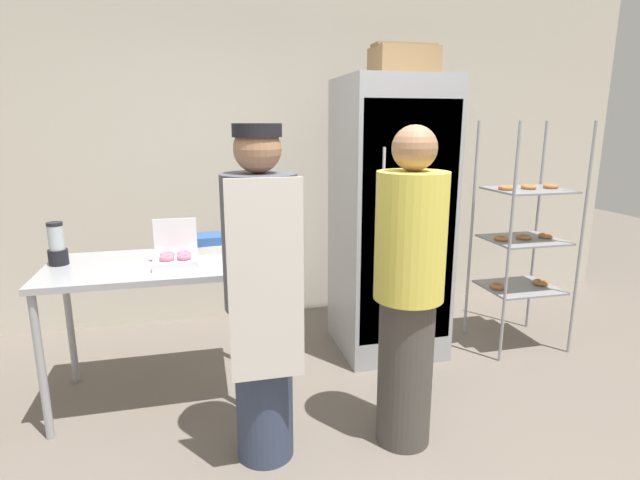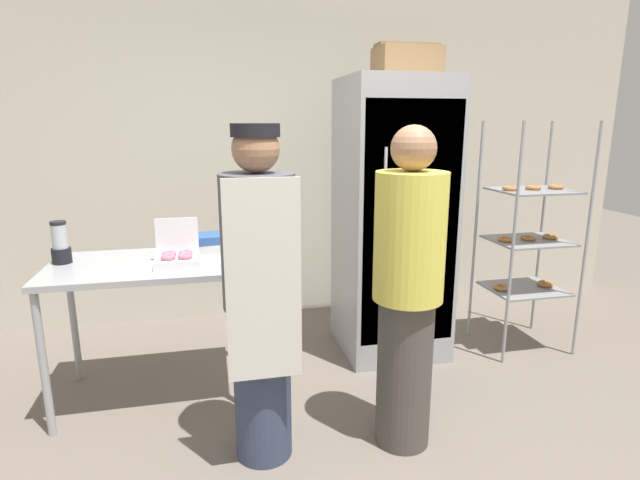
# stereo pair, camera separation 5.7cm
# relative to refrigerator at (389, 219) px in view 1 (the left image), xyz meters

# --- Properties ---
(back_wall) EXTENTS (6.40, 0.12, 3.01)m
(back_wall) POSITION_rel_refrigerator_xyz_m (-0.56, 0.98, 0.51)
(back_wall) COLOR beige
(back_wall) RESTS_ON ground_plane
(refrigerator) EXTENTS (0.73, 0.77, 2.00)m
(refrigerator) POSITION_rel_refrigerator_xyz_m (0.00, 0.00, 0.00)
(refrigerator) COLOR #9EA0A5
(refrigerator) RESTS_ON ground_plane
(baking_rack) EXTENTS (0.61, 0.52, 1.70)m
(baking_rack) POSITION_rel_refrigerator_xyz_m (1.01, -0.19, -0.16)
(baking_rack) COLOR #93969B
(baking_rack) RESTS_ON ground_plane
(prep_counter) EXTENTS (1.18, 0.72, 0.87)m
(prep_counter) POSITION_rel_refrigerator_xyz_m (-1.66, -0.34, -0.22)
(prep_counter) COLOR #9EA0A5
(prep_counter) RESTS_ON ground_plane
(donut_box) EXTENTS (0.25, 0.22, 0.26)m
(donut_box) POSITION_rel_refrigerator_xyz_m (-1.50, -0.44, -0.08)
(donut_box) COLOR white
(donut_box) RESTS_ON prep_counter
(blender_pitcher) EXTENTS (0.11, 0.11, 0.25)m
(blender_pitcher) POSITION_rel_refrigerator_xyz_m (-2.17, -0.24, -0.01)
(blender_pitcher) COLOR black
(blender_pitcher) RESTS_ON prep_counter
(binder_stack) EXTENTS (0.28, 0.22, 0.11)m
(binder_stack) POSITION_rel_refrigerator_xyz_m (-1.35, -0.13, -0.07)
(binder_stack) COLOR silver
(binder_stack) RESTS_ON prep_counter
(cardboard_storage_box) EXTENTS (0.45, 0.31, 0.23)m
(cardboard_storage_box) POSITION_rel_refrigerator_xyz_m (0.11, 0.10, 1.11)
(cardboard_storage_box) COLOR #937047
(cardboard_storage_box) RESTS_ON refrigerator
(person_baker) EXTENTS (0.36, 0.38, 1.69)m
(person_baker) POSITION_rel_refrigerator_xyz_m (-1.08, -1.08, -0.12)
(person_baker) COLOR #333D56
(person_baker) RESTS_ON ground_plane
(person_customer) EXTENTS (0.36, 0.36, 1.68)m
(person_customer) POSITION_rel_refrigerator_xyz_m (-0.34, -1.13, -0.14)
(person_customer) COLOR #47423D
(person_customer) RESTS_ON ground_plane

